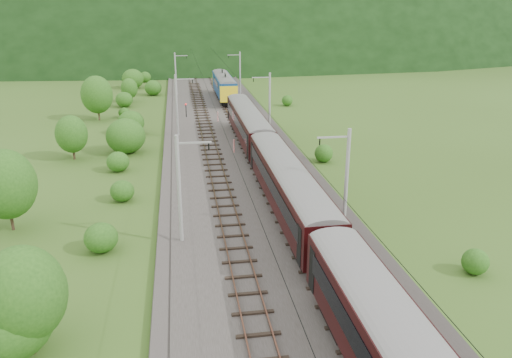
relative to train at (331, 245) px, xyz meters
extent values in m
plane|color=#324C18|center=(-2.40, 8.64, -3.54)|extent=(600.00, 600.00, 0.00)
cube|color=#38332D|center=(-2.40, 18.64, -3.39)|extent=(14.00, 220.00, 0.30)
cube|color=brown|center=(-5.52, 18.64, -3.04)|extent=(0.08, 220.00, 0.15)
cube|color=brown|center=(-4.08, 18.64, -3.04)|extent=(0.08, 220.00, 0.15)
cube|color=black|center=(-4.80, 18.64, -3.18)|extent=(2.40, 220.00, 0.12)
cube|color=brown|center=(-0.72, 18.64, -3.04)|extent=(0.08, 220.00, 0.15)
cube|color=brown|center=(0.72, 18.64, -3.04)|extent=(0.08, 220.00, 0.15)
cube|color=black|center=(0.00, 18.64, -3.18)|extent=(2.40, 220.00, 0.12)
cylinder|color=gray|center=(-8.60, 8.64, 0.76)|extent=(0.28, 0.28, 8.00)
cube|color=gray|center=(-7.40, 8.64, 4.16)|extent=(2.40, 0.12, 0.12)
cylinder|color=black|center=(-6.40, 8.64, 3.86)|extent=(0.10, 0.10, 0.50)
cylinder|color=gray|center=(-8.60, 40.64, 0.76)|extent=(0.28, 0.28, 8.00)
cube|color=gray|center=(-7.40, 40.64, 4.16)|extent=(2.40, 0.12, 0.12)
cylinder|color=black|center=(-6.40, 40.64, 3.86)|extent=(0.10, 0.10, 0.50)
cylinder|color=gray|center=(-8.60, 72.64, 0.76)|extent=(0.28, 0.28, 8.00)
cube|color=gray|center=(-7.40, 72.64, 4.16)|extent=(2.40, 0.12, 0.12)
cylinder|color=black|center=(-6.40, 72.64, 3.86)|extent=(0.10, 0.10, 0.50)
cylinder|color=gray|center=(-8.60, 104.64, 0.76)|extent=(0.28, 0.28, 8.00)
cube|color=gray|center=(-7.40, 104.64, 4.16)|extent=(2.40, 0.12, 0.12)
cylinder|color=black|center=(-6.40, 104.64, 3.86)|extent=(0.10, 0.10, 0.50)
cylinder|color=gray|center=(-8.60, 136.64, 0.76)|extent=(0.28, 0.28, 8.00)
cube|color=gray|center=(-7.40, 136.64, 4.16)|extent=(2.40, 0.12, 0.12)
cylinder|color=black|center=(-6.40, 136.64, 3.86)|extent=(0.10, 0.10, 0.50)
cylinder|color=gray|center=(3.80, 8.64, 0.76)|extent=(0.28, 0.28, 8.00)
cube|color=gray|center=(2.60, 8.64, 4.16)|extent=(2.40, 0.12, 0.12)
cylinder|color=black|center=(1.60, 8.64, 3.86)|extent=(0.10, 0.10, 0.50)
cylinder|color=gray|center=(3.80, 40.64, 0.76)|extent=(0.28, 0.28, 8.00)
cube|color=gray|center=(2.60, 40.64, 4.16)|extent=(2.40, 0.12, 0.12)
cylinder|color=black|center=(1.60, 40.64, 3.86)|extent=(0.10, 0.10, 0.50)
cylinder|color=gray|center=(3.80, 72.64, 0.76)|extent=(0.28, 0.28, 8.00)
cube|color=gray|center=(2.60, 72.64, 4.16)|extent=(2.40, 0.12, 0.12)
cylinder|color=black|center=(1.60, 72.64, 3.86)|extent=(0.10, 0.10, 0.50)
cylinder|color=gray|center=(3.80, 104.64, 0.76)|extent=(0.28, 0.28, 8.00)
cube|color=gray|center=(2.60, 104.64, 4.16)|extent=(2.40, 0.12, 0.12)
cylinder|color=black|center=(1.60, 104.64, 3.86)|extent=(0.10, 0.10, 0.50)
cylinder|color=gray|center=(3.80, 136.64, 0.76)|extent=(0.28, 0.28, 8.00)
cube|color=gray|center=(2.60, 136.64, 4.16)|extent=(2.40, 0.12, 0.12)
cylinder|color=black|center=(1.60, 136.64, 3.86)|extent=(0.10, 0.10, 0.50)
cylinder|color=black|center=(-4.80, 18.64, 3.56)|extent=(0.03, 198.00, 0.03)
cylinder|color=black|center=(0.00, 18.64, 3.56)|extent=(0.03, 198.00, 0.03)
ellipsoid|color=black|center=(-2.40, 268.64, -3.54)|extent=(504.00, 360.00, 244.00)
cube|color=black|center=(0.00, -3.50, -2.52)|extent=(2.20, 3.20, 0.90)
cube|color=black|center=(0.00, 11.63, -0.57)|extent=(2.90, 22.00, 3.00)
cylinder|color=slate|center=(0.00, 11.63, 0.78)|extent=(2.90, 21.89, 2.90)
cube|color=black|center=(-1.47, 11.63, -0.21)|extent=(0.05, 19.36, 1.15)
cube|color=black|center=(1.47, 11.63, -0.21)|extent=(0.05, 19.36, 1.15)
cube|color=black|center=(0.00, 3.93, -2.52)|extent=(2.20, 3.20, 0.90)
cube|color=black|center=(0.00, 19.33, -2.52)|extent=(2.20, 3.20, 0.90)
cube|color=black|center=(0.00, 34.45, -0.57)|extent=(2.90, 22.00, 3.00)
cylinder|color=slate|center=(0.00, 34.45, 0.78)|extent=(2.90, 21.89, 2.90)
cube|color=black|center=(-1.47, 34.45, -0.21)|extent=(0.05, 19.36, 1.15)
cube|color=black|center=(1.47, 34.45, -0.21)|extent=(0.05, 19.36, 1.15)
cube|color=black|center=(0.00, 26.76, -2.52)|extent=(2.20, 3.20, 0.90)
cube|color=black|center=(0.00, 42.15, -2.52)|extent=(2.20, 3.20, 0.90)
cube|color=navy|center=(0.00, 66.28, -0.57)|extent=(2.90, 18.00, 3.00)
cylinder|color=slate|center=(0.00, 66.28, 0.78)|extent=(2.90, 17.91, 2.90)
cube|color=black|center=(-1.47, 66.28, -0.21)|extent=(0.05, 15.84, 1.15)
cube|color=black|center=(1.47, 66.28, -0.21)|extent=(0.05, 15.84, 1.15)
cube|color=black|center=(0.00, 59.98, -2.52)|extent=(2.20, 3.20, 0.90)
cube|color=black|center=(0.00, 72.58, -2.52)|extent=(2.20, 3.20, 0.90)
cube|color=yellow|center=(0.00, 75.08, -0.77)|extent=(2.96, 0.50, 2.70)
cube|color=yellow|center=(0.00, 57.48, -0.77)|extent=(2.96, 0.50, 2.70)
cube|color=black|center=(0.00, 69.28, 1.48)|extent=(0.08, 1.60, 0.90)
cylinder|color=red|center=(-2.64, 48.28, -2.52)|extent=(0.15, 0.15, 1.45)
cylinder|color=red|center=(-2.15, 31.24, -2.46)|extent=(0.17, 0.17, 1.56)
cylinder|color=black|center=(-7.26, 52.05, -2.28)|extent=(0.13, 0.13, 1.93)
sphere|color=red|center=(-7.26, 52.05, -1.26)|extent=(0.23, 0.23, 0.23)
ellipsoid|color=#224F15|center=(-17.24, -2.55, -1.48)|extent=(4.59, 4.59, 4.13)
ellipsoid|color=#224F15|center=(-14.28, 8.33, -2.46)|extent=(2.40, 2.40, 2.16)
ellipsoid|color=#224F15|center=(-13.73, 18.12, -2.57)|extent=(2.15, 2.15, 1.93)
ellipsoid|color=#224F15|center=(-15.00, 26.96, -2.47)|extent=(2.38, 2.38, 2.14)
ellipsoid|color=#224F15|center=(-14.73, 34.02, -1.46)|extent=(4.61, 4.61, 4.15)
ellipsoid|color=#224F15|center=(-14.89, 43.30, -1.93)|extent=(3.59, 3.59, 3.23)
ellipsoid|color=#224F15|center=(-16.82, 54.19, -2.72)|extent=(1.83, 1.83, 1.65)
ellipsoid|color=#224F15|center=(-17.62, 63.25, -2.22)|extent=(2.93, 2.93, 2.64)
ellipsoid|color=#224F15|center=(-13.13, 74.67, -2.07)|extent=(3.28, 3.28, 2.95)
ellipsoid|color=#224F15|center=(-17.67, 84.15, -1.51)|extent=(4.52, 4.52, 4.07)
ellipsoid|color=#224F15|center=(-15.64, 92.96, -2.35)|extent=(2.65, 2.65, 2.39)
ellipsoid|color=#224F15|center=(-12.77, 101.82, -2.72)|extent=(1.83, 1.83, 1.64)
cylinder|color=black|center=(-16.25, -2.61, -1.93)|extent=(0.24, 0.24, 3.22)
ellipsoid|color=#224F15|center=(-16.25, -2.61, -0.09)|extent=(4.14, 4.14, 4.96)
cylinder|color=black|center=(-21.69, 13.17, -1.76)|extent=(0.24, 0.24, 3.56)
ellipsoid|color=#224F15|center=(-21.69, 13.17, 0.28)|extent=(4.58, 4.58, 5.49)
cylinder|color=black|center=(-20.48, 32.28, -2.15)|extent=(0.24, 0.24, 2.77)
ellipsoid|color=#224F15|center=(-20.48, 32.28, -0.57)|extent=(3.57, 3.57, 4.28)
cylinder|color=black|center=(-20.50, 53.06, -1.70)|extent=(0.24, 0.24, 3.69)
ellipsoid|color=#224F15|center=(-20.50, 53.06, 0.41)|extent=(4.74, 4.74, 5.69)
cylinder|color=black|center=(-17.05, 67.97, -2.37)|extent=(0.24, 0.24, 2.35)
ellipsoid|color=#224F15|center=(-17.05, 67.97, -1.03)|extent=(3.02, 3.02, 3.62)
ellipsoid|color=#224F15|center=(10.32, 1.33, -2.76)|extent=(1.74, 1.74, 1.57)
ellipsoid|color=#224F15|center=(7.47, 26.81, -2.62)|extent=(2.05, 2.05, 1.84)
ellipsoid|color=#224F15|center=(10.50, 60.00, -2.69)|extent=(1.89, 1.89, 1.70)
camera|label=1|loc=(-8.32, -25.07, 13.16)|focal=35.00mm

